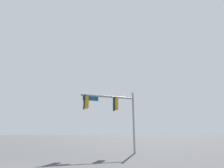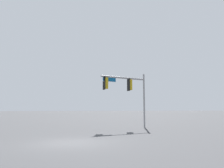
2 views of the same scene
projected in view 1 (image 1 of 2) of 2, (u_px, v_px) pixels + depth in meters
The scene contains 1 object.
signal_pole_near at pixel (111, 106), 16.53m from camera, with size 5.26×1.30×5.76m.
Camera 1 is at (-4.23, 8.66, 1.78)m, focal length 28.00 mm.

